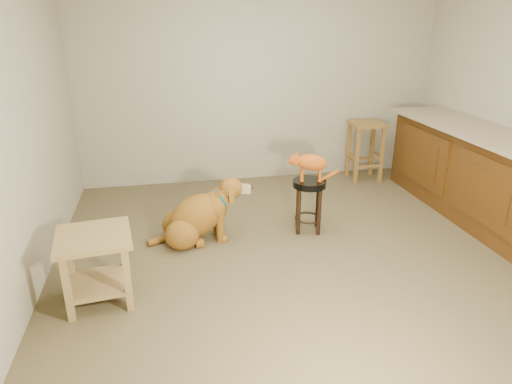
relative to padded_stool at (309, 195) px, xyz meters
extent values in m
cube|color=brown|center=(-0.12, -0.32, -0.37)|extent=(4.50, 4.00, 0.01)
cube|color=#9C997E|center=(-0.12, 1.68, 0.93)|extent=(4.50, 0.04, 2.60)
cube|color=#9C997E|center=(-0.12, -2.32, 0.93)|extent=(4.50, 0.04, 2.60)
cube|color=#9C997E|center=(-2.37, -0.32, 0.93)|extent=(0.04, 4.00, 2.60)
cube|color=#502E0E|center=(1.83, -0.02, 0.08)|extent=(0.60, 2.50, 0.90)
cube|color=gray|center=(1.80, -0.02, 0.55)|extent=(0.70, 2.56, 0.04)
cube|color=black|center=(1.87, -0.02, -0.32)|extent=(0.52, 2.50, 0.10)
cube|color=#502E0E|center=(1.52, -0.57, 0.13)|extent=(0.02, 0.90, 0.62)
cube|color=#502E0E|center=(1.52, 0.53, 0.13)|extent=(0.02, 0.90, 0.62)
cube|color=#42250B|center=(1.51, -0.57, 0.13)|extent=(0.02, 0.60, 0.40)
cube|color=#42250B|center=(1.51, 0.53, 0.13)|extent=(0.02, 0.60, 0.40)
cylinder|color=black|center=(0.12, 0.07, -0.14)|extent=(0.04, 0.04, 0.47)
cylinder|color=black|center=(-0.07, 0.12, -0.14)|extent=(0.04, 0.04, 0.47)
cylinder|color=black|center=(0.07, -0.12, -0.14)|extent=(0.04, 0.04, 0.47)
cylinder|color=black|center=(-0.12, -0.07, -0.14)|extent=(0.04, 0.04, 0.47)
torus|color=black|center=(0.00, 0.00, -0.24)|extent=(0.33, 0.33, 0.02)
cylinder|color=black|center=(0.00, 0.00, 0.12)|extent=(0.32, 0.32, 0.06)
cube|color=brown|center=(1.36, 1.49, -0.02)|extent=(0.05, 0.05, 0.71)
cube|color=brown|center=(1.03, 1.51, -0.02)|extent=(0.05, 0.05, 0.71)
cube|color=brown|center=(1.34, 1.16, -0.02)|extent=(0.05, 0.05, 0.71)
cube|color=brown|center=(1.01, 1.18, -0.02)|extent=(0.05, 0.05, 0.71)
cube|color=brown|center=(1.18, 1.33, 0.36)|extent=(0.43, 0.43, 0.04)
cube|color=#9B7C47|center=(-1.72, -0.61, -0.12)|extent=(0.06, 0.06, 0.50)
cube|color=#9B7C47|center=(-2.12, -0.66, -0.12)|extent=(0.06, 0.06, 0.50)
cube|color=#9B7C47|center=(-1.67, -1.01, -0.12)|extent=(0.06, 0.06, 0.50)
cube|color=#9B7C47|center=(-2.07, -1.06, -0.12)|extent=(0.06, 0.06, 0.50)
cube|color=#9B7C47|center=(-1.89, -0.83, 0.15)|extent=(0.58, 0.58, 0.04)
cube|color=#9B7C47|center=(-1.89, -0.83, -0.23)|extent=(0.49, 0.49, 0.03)
ellipsoid|color=brown|center=(-1.26, 0.10, -0.24)|extent=(0.34, 0.28, 0.29)
ellipsoid|color=brown|center=(-1.25, -0.14, -0.24)|extent=(0.34, 0.28, 0.29)
cylinder|color=brown|center=(-1.11, 0.13, -0.34)|extent=(0.08, 0.10, 0.09)
cylinder|color=brown|center=(-1.09, -0.14, -0.34)|extent=(0.08, 0.10, 0.09)
ellipsoid|color=brown|center=(-1.10, -0.01, -0.12)|extent=(0.68, 0.39, 0.59)
ellipsoid|color=brown|center=(-0.93, 0.01, -0.05)|extent=(0.26, 0.29, 0.30)
cylinder|color=brown|center=(-0.90, 0.09, -0.20)|extent=(0.08, 0.08, 0.35)
cylinder|color=brown|center=(-0.89, -0.07, -0.20)|extent=(0.08, 0.08, 0.35)
sphere|color=brown|center=(-0.87, 0.09, -0.35)|extent=(0.09, 0.09, 0.09)
sphere|color=brown|center=(-0.86, -0.07, -0.35)|extent=(0.09, 0.09, 0.09)
cylinder|color=brown|center=(-0.86, 0.01, 0.04)|extent=(0.23, 0.17, 0.22)
ellipsoid|color=brown|center=(-0.77, 0.02, 0.13)|extent=(0.23, 0.21, 0.21)
cube|color=tan|center=(-0.65, 0.03, 0.11)|extent=(0.15, 0.09, 0.10)
sphere|color=black|center=(-0.58, 0.03, 0.11)|extent=(0.05, 0.05, 0.05)
cube|color=brown|center=(-0.79, 0.11, 0.10)|extent=(0.05, 0.06, 0.16)
cube|color=brown|center=(-0.78, -0.08, 0.10)|extent=(0.05, 0.06, 0.16)
torus|color=#0B5D5D|center=(-0.86, 0.01, 0.03)|extent=(0.13, 0.20, 0.18)
cylinder|color=#D8BF4C|center=(-0.81, 0.01, -0.03)|extent=(0.01, 0.04, 0.04)
cylinder|color=brown|center=(-1.44, 0.01, -0.34)|extent=(0.28, 0.17, 0.06)
ellipsoid|color=#A44A10|center=(0.02, 0.00, 0.33)|extent=(0.34, 0.22, 0.19)
cylinder|color=#A44A10|center=(-0.06, 0.06, 0.21)|extent=(0.03, 0.03, 0.12)
sphere|color=#A44A10|center=(-0.06, 0.06, 0.17)|extent=(0.04, 0.04, 0.04)
cylinder|color=#A44A10|center=(-0.08, -0.02, 0.21)|extent=(0.03, 0.03, 0.12)
sphere|color=#A44A10|center=(-0.08, -0.02, 0.17)|extent=(0.04, 0.04, 0.04)
cylinder|color=#A44A10|center=(0.10, 0.02, 0.21)|extent=(0.03, 0.03, 0.12)
sphere|color=#A44A10|center=(0.10, 0.02, 0.17)|extent=(0.04, 0.04, 0.04)
cylinder|color=#A44A10|center=(0.08, -0.06, 0.21)|extent=(0.03, 0.03, 0.12)
sphere|color=#A44A10|center=(0.08, -0.06, 0.17)|extent=(0.04, 0.04, 0.04)
sphere|color=#A44A10|center=(-0.14, 0.04, 0.35)|extent=(0.11, 0.11, 0.11)
sphere|color=#A44A10|center=(-0.19, 0.05, 0.34)|extent=(0.04, 0.04, 0.04)
sphere|color=brown|center=(-0.21, 0.05, 0.34)|extent=(0.02, 0.02, 0.02)
cone|color=#A44A10|center=(-0.12, 0.07, 0.41)|extent=(0.06, 0.06, 0.05)
cone|color=#C66B60|center=(-0.13, 0.07, 0.41)|extent=(0.03, 0.03, 0.03)
cone|color=#A44A10|center=(-0.14, 0.00, 0.41)|extent=(0.06, 0.06, 0.05)
cone|color=#C66B60|center=(-0.14, 0.00, 0.41)|extent=(0.03, 0.03, 0.03)
cylinder|color=#A44A10|center=(0.18, 0.00, 0.18)|extent=(0.24, 0.07, 0.11)
camera|label=1|loc=(-1.34, -3.94, 1.63)|focal=32.00mm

